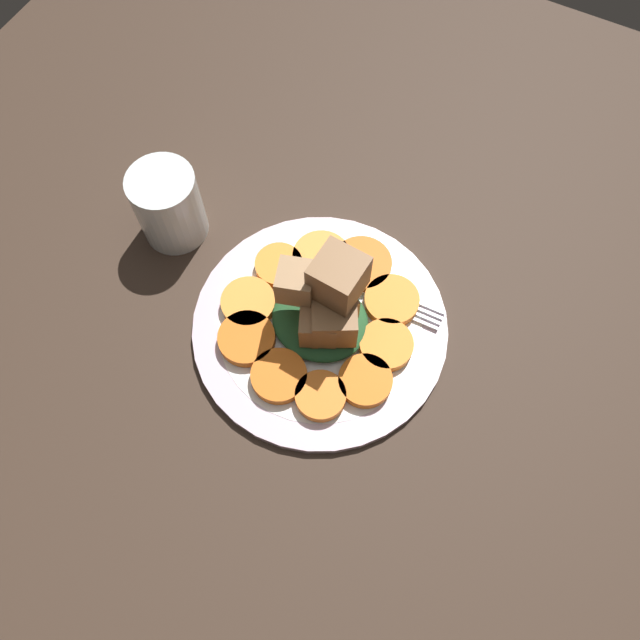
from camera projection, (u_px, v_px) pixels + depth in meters
The scene contains 15 objects.
table_slab at pixel (320, 332), 68.10cm from camera, with size 120.00×120.00×2.00cm, color #38281E.
plate at pixel (320, 326), 66.72cm from camera, with size 27.22×27.22×1.05cm.
carrot_slice_0 at pixel (248, 303), 66.54cm from camera, with size 5.82×5.82×1.24cm, color orange.
carrot_slice_1 at pixel (247, 339), 64.81cm from camera, with size 5.99×5.99×1.24cm, color orange.
carrot_slice_2 at pixel (279, 376), 63.10cm from camera, with size 5.74×5.74×1.24cm, color orange.
carrot_slice_3 at pixel (321, 396), 62.24cm from camera, with size 5.16×5.16×1.24cm, color orange.
carrot_slice_4 at pixel (365, 381), 62.89cm from camera, with size 5.53×5.53×1.24cm, color orange.
carrot_slice_5 at pixel (386, 345), 64.51cm from camera, with size 5.62×5.62×1.24cm, color orange.
carrot_slice_6 at pixel (392, 301), 66.64cm from camera, with size 5.88×5.88×1.24cm, color orange.
carrot_slice_7 at pixel (362, 264), 68.49cm from camera, with size 6.61×6.61×1.24cm, color orange.
carrot_slice_8 at pixel (321, 258), 68.84cm from camera, with size 6.39×6.39×1.24cm, color orange.
carrot_slice_9 at pixel (279, 266), 68.42cm from camera, with size 5.27×5.27×1.24cm, color orange.
center_pile at pixel (325, 308), 62.51cm from camera, with size 10.35×9.31×11.13cm.
fork at pixel (365, 289), 67.68cm from camera, with size 18.91×2.55×0.40cm.
water_glass at pixel (169, 206), 68.36cm from camera, with size 7.38×7.38×9.03cm.
Camera 1 is at (-12.60, 23.99, 63.49)cm, focal length 35.00 mm.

